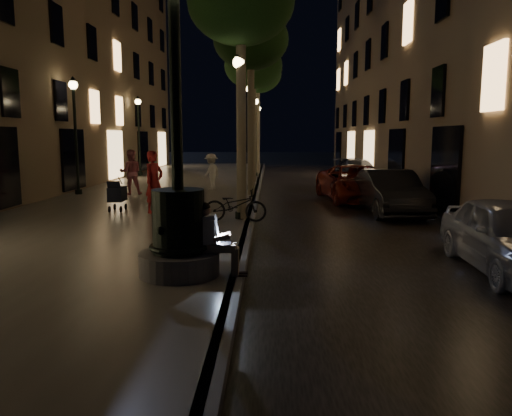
{
  "coord_description": "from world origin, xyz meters",
  "views": [
    {
      "loc": [
        0.57,
        -6.44,
        2.6
      ],
      "look_at": [
        0.31,
        3.0,
        1.24
      ],
      "focal_mm": 35.0,
      "sensor_mm": 36.0,
      "label": 1
    }
  ],
  "objects_px": {
    "lamp_curb_b": "(250,122)",
    "pedestrian_white": "(211,172)",
    "lamp_left_b": "(75,120)",
    "car_second": "(390,192)",
    "lamp_curb_a": "(239,114)",
    "pedestrian_red": "(154,182)",
    "pedestrian_pink": "(131,172)",
    "seated_man_laptop": "(214,236)",
    "tree_near": "(241,3)",
    "tree_second": "(251,41)",
    "lamp_curb_c": "(256,125)",
    "lamp_left_c": "(139,125)",
    "fountain_lamppost": "(178,217)",
    "tree_third": "(253,67)",
    "tree_far": "(258,75)",
    "lamp_curb_d": "(259,128)",
    "car_rear": "(357,172)",
    "car_front": "(511,236)",
    "car_third": "(356,183)",
    "stroller": "(117,194)",
    "bicycle": "(235,205)"
  },
  "relations": [
    {
      "from": "pedestrian_white",
      "to": "pedestrian_red",
      "type": "bearing_deg",
      "value": 20.31
    },
    {
      "from": "car_third",
      "to": "car_front",
      "type": "bearing_deg",
      "value": -89.39
    },
    {
      "from": "lamp_curb_c",
      "to": "lamp_left_b",
      "type": "xyz_separation_m",
      "value": [
        -7.1,
        -10.0,
        0.0
      ]
    },
    {
      "from": "lamp_curb_c",
      "to": "bicycle",
      "type": "xyz_separation_m",
      "value": [
        -0.1,
        -16.51,
        -2.57
      ]
    },
    {
      "from": "lamp_curb_d",
      "to": "pedestrian_pink",
      "type": "height_order",
      "value": "lamp_curb_d"
    },
    {
      "from": "tree_second",
      "to": "car_third",
      "type": "height_order",
      "value": "tree_second"
    },
    {
      "from": "tree_third",
      "to": "pedestrian_white",
      "type": "bearing_deg",
      "value": -113.39
    },
    {
      "from": "lamp_curb_c",
      "to": "lamp_left_c",
      "type": "bearing_deg",
      "value": 180.0
    },
    {
      "from": "tree_near",
      "to": "fountain_lamppost",
      "type": "bearing_deg",
      "value": -97.13
    },
    {
      "from": "tree_second",
      "to": "lamp_left_c",
      "type": "distance_m",
      "value": 12.71
    },
    {
      "from": "fountain_lamppost",
      "to": "car_second",
      "type": "distance_m",
      "value": 9.91
    },
    {
      "from": "lamp_curb_a",
      "to": "pedestrian_red",
      "type": "bearing_deg",
      "value": 158.8
    },
    {
      "from": "car_rear",
      "to": "pedestrian_pink",
      "type": "bearing_deg",
      "value": -153.02
    },
    {
      "from": "lamp_curb_b",
      "to": "car_third",
      "type": "bearing_deg",
      "value": -28.56
    },
    {
      "from": "car_third",
      "to": "lamp_curb_d",
      "type": "bearing_deg",
      "value": 97.62
    },
    {
      "from": "tree_second",
      "to": "fountain_lamppost",
      "type": "bearing_deg",
      "value": -93.81
    },
    {
      "from": "lamp_left_c",
      "to": "tree_near",
      "type": "bearing_deg",
      "value": -65.92
    },
    {
      "from": "stroller",
      "to": "bicycle",
      "type": "relative_size",
      "value": 0.62
    },
    {
      "from": "seated_man_laptop",
      "to": "tree_near",
      "type": "distance_m",
      "value": 8.04
    },
    {
      "from": "lamp_curb_d",
      "to": "lamp_left_c",
      "type": "bearing_deg",
      "value": -131.59
    },
    {
      "from": "lamp_curb_a",
      "to": "car_second",
      "type": "distance_m",
      "value": 5.9
    },
    {
      "from": "lamp_curb_a",
      "to": "car_third",
      "type": "height_order",
      "value": "lamp_curb_a"
    },
    {
      "from": "tree_far",
      "to": "pedestrian_white",
      "type": "relative_size",
      "value": 4.62
    },
    {
      "from": "stroller",
      "to": "pedestrian_white",
      "type": "bearing_deg",
      "value": 69.13
    },
    {
      "from": "lamp_curb_c",
      "to": "pedestrian_white",
      "type": "xyz_separation_m",
      "value": [
        -1.76,
        -8.07,
        -2.22
      ]
    },
    {
      "from": "lamp_left_b",
      "to": "car_second",
      "type": "xyz_separation_m",
      "value": [
        11.98,
        -3.82,
        -2.49
      ]
    },
    {
      "from": "lamp_left_c",
      "to": "pedestrian_white",
      "type": "height_order",
      "value": "lamp_left_c"
    },
    {
      "from": "tree_near",
      "to": "stroller",
      "type": "xyz_separation_m",
      "value": [
        -4.08,
        1.35,
        -5.49
      ]
    },
    {
      "from": "lamp_left_b",
      "to": "pedestrian_red",
      "type": "bearing_deg",
      "value": -48.64
    },
    {
      "from": "tree_far",
      "to": "pedestrian_white",
      "type": "bearing_deg",
      "value": -100.36
    },
    {
      "from": "tree_third",
      "to": "lamp_left_b",
      "type": "xyz_separation_m",
      "value": [
        -7.1,
        -6.0,
        -2.9
      ]
    },
    {
      "from": "tree_third",
      "to": "lamp_left_c",
      "type": "bearing_deg",
      "value": 150.6
    },
    {
      "from": "lamp_curb_b",
      "to": "lamp_left_c",
      "type": "xyz_separation_m",
      "value": [
        -7.1,
        8.0,
        0.0
      ]
    },
    {
      "from": "car_front",
      "to": "pedestrian_red",
      "type": "bearing_deg",
      "value": 145.92
    },
    {
      "from": "tree_far",
      "to": "lamp_curb_b",
      "type": "xyz_separation_m",
      "value": [
        -0.08,
        -10.0,
        -3.2
      ]
    },
    {
      "from": "pedestrian_pink",
      "to": "seated_man_laptop",
      "type": "bearing_deg",
      "value": 95.08
    },
    {
      "from": "lamp_curb_b",
      "to": "pedestrian_white",
      "type": "distance_m",
      "value": 2.84
    },
    {
      "from": "tree_third",
      "to": "tree_far",
      "type": "distance_m",
      "value": 6.01
    },
    {
      "from": "car_second",
      "to": "pedestrian_red",
      "type": "bearing_deg",
      "value": -173.9
    },
    {
      "from": "tree_far",
      "to": "car_front",
      "type": "distance_m",
      "value": 24.26
    },
    {
      "from": "seated_man_laptop",
      "to": "tree_near",
      "type": "xyz_separation_m",
      "value": [
        0.14,
        6.0,
        5.35
      ]
    },
    {
      "from": "tree_near",
      "to": "tree_second",
      "type": "xyz_separation_m",
      "value": [
        0.05,
        6.0,
        0.1
      ]
    },
    {
      "from": "pedestrian_white",
      "to": "lamp_curb_d",
      "type": "bearing_deg",
      "value": -157.65
    },
    {
      "from": "car_front",
      "to": "car_second",
      "type": "relative_size",
      "value": 0.93
    },
    {
      "from": "lamp_curb_a",
      "to": "lamp_curb_d",
      "type": "distance_m",
      "value": 24.0
    },
    {
      "from": "tree_second",
      "to": "lamp_curb_d",
      "type": "distance_m",
      "value": 18.26
    },
    {
      "from": "tree_second",
      "to": "tree_far",
      "type": "relative_size",
      "value": 0.99
    },
    {
      "from": "seated_man_laptop",
      "to": "car_rear",
      "type": "xyz_separation_m",
      "value": [
        5.59,
        18.12,
        -0.19
      ]
    },
    {
      "from": "lamp_curb_a",
      "to": "pedestrian_pink",
      "type": "height_order",
      "value": "lamp_curb_a"
    },
    {
      "from": "tree_second",
      "to": "lamp_curb_b",
      "type": "distance_m",
      "value": 3.69
    }
  ]
}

